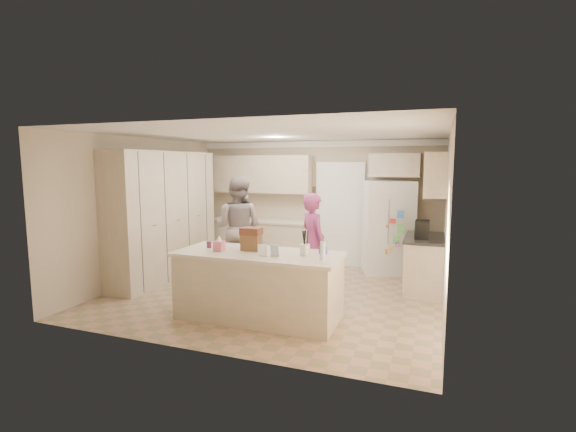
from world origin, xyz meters
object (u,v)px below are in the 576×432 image
(utensil_crock, at_px, (305,250))
(coffee_maker, at_px, (422,229))
(island_base, at_px, (259,287))
(teen_boy, at_px, (238,227))
(dollhouse_body, at_px, (251,242))
(teen_girl, at_px, (313,243))
(tissue_box, at_px, (219,246))
(refrigerator, at_px, (388,227))

(utensil_crock, bearing_deg, coffee_maker, 52.88)
(coffee_maker, distance_m, utensil_crock, 2.32)
(island_base, bearing_deg, teen_boy, 124.28)
(dollhouse_body, distance_m, teen_girl, 1.43)
(teen_boy, bearing_deg, teen_girl, 162.77)
(teen_girl, bearing_deg, tissue_box, 103.38)
(refrigerator, bearing_deg, dollhouse_body, -136.64)
(utensil_crock, xyz_separation_m, dollhouse_body, (-0.80, 0.05, 0.04))
(utensil_crock, bearing_deg, dollhouse_body, 176.42)
(refrigerator, bearing_deg, island_base, -133.59)
(refrigerator, relative_size, utensil_crock, 12.00)
(refrigerator, height_order, tissue_box, refrigerator)
(refrigerator, xyz_separation_m, tissue_box, (-1.92, -3.17, 0.10))
(tissue_box, distance_m, teen_girl, 1.78)
(island_base, height_order, utensil_crock, utensil_crock)
(coffee_maker, distance_m, island_base, 2.87)
(utensil_crock, xyz_separation_m, teen_boy, (-1.87, 1.74, -0.05))
(coffee_maker, bearing_deg, teen_girl, -164.23)
(island_base, xyz_separation_m, teen_boy, (-1.22, 1.79, 0.51))
(dollhouse_body, bearing_deg, island_base, -33.69)
(coffee_maker, height_order, teen_girl, teen_girl)
(refrigerator, relative_size, island_base, 0.82)
(coffee_maker, relative_size, teen_boy, 0.16)
(island_base, relative_size, teen_boy, 1.16)
(refrigerator, xyz_separation_m, coffee_maker, (0.68, -1.17, 0.17))
(teen_boy, bearing_deg, utensil_crock, 132.93)
(coffee_maker, distance_m, dollhouse_body, 2.84)
(island_base, bearing_deg, dollhouse_body, 146.31)
(utensil_crock, bearing_deg, teen_girl, 102.13)
(island_base, bearing_deg, teen_girl, 75.97)
(utensil_crock, height_order, dollhouse_body, dollhouse_body)
(refrigerator, distance_m, dollhouse_body, 3.34)
(refrigerator, xyz_separation_m, dollhouse_body, (-1.52, -2.97, 0.14))
(island_base, height_order, teen_girl, teen_girl)
(refrigerator, bearing_deg, coffee_maker, -79.43)
(utensil_crock, distance_m, teen_girl, 1.41)
(dollhouse_body, height_order, teen_girl, teen_girl)
(coffee_maker, distance_m, tissue_box, 3.28)
(dollhouse_body, relative_size, teen_girl, 0.16)
(tissue_box, distance_m, dollhouse_body, 0.45)
(utensil_crock, bearing_deg, island_base, -175.60)
(coffee_maker, xyz_separation_m, dollhouse_body, (-2.20, -1.80, -0.03))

